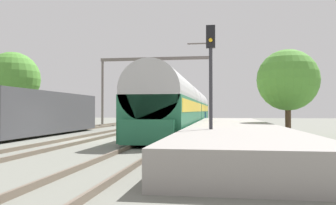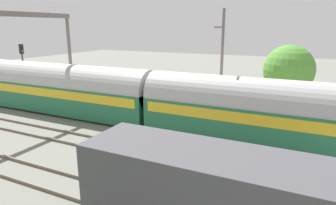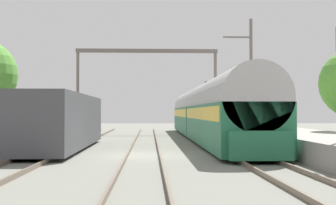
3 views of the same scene
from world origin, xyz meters
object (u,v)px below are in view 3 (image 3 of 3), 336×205
object	(u,v)px
railway_signal_far	(207,99)
freight_car	(61,121)
passenger_train	(206,112)
person_crossing	(212,123)
catenary_gantry	(147,72)

from	to	relation	value
railway_signal_far	freight_car	bearing A→B (deg)	-113.94
passenger_train	person_crossing	world-z (taller)	passenger_train
person_crossing	railway_signal_far	bearing A→B (deg)	-49.97
freight_car	railway_signal_far	xyz separation A→B (m)	(10.71, 24.13, 1.87)
freight_car	passenger_train	bearing A→B (deg)	45.93
railway_signal_far	catenary_gantry	bearing A→B (deg)	-137.03
passenger_train	freight_car	xyz separation A→B (m)	(-8.80, -9.09, -0.50)
freight_car	catenary_gantry	bearing A→B (deg)	76.45
person_crossing	freight_car	bearing A→B (deg)	100.82
person_crossing	catenary_gantry	size ratio (longest dim) A/B	0.13
railway_signal_far	passenger_train	bearing A→B (deg)	-97.26
person_crossing	railway_signal_far	world-z (taller)	railway_signal_far
freight_car	railway_signal_far	size ratio (longest dim) A/B	2.48
person_crossing	railway_signal_far	distance (m)	8.79
person_crossing	passenger_train	bearing A→B (deg)	122.09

